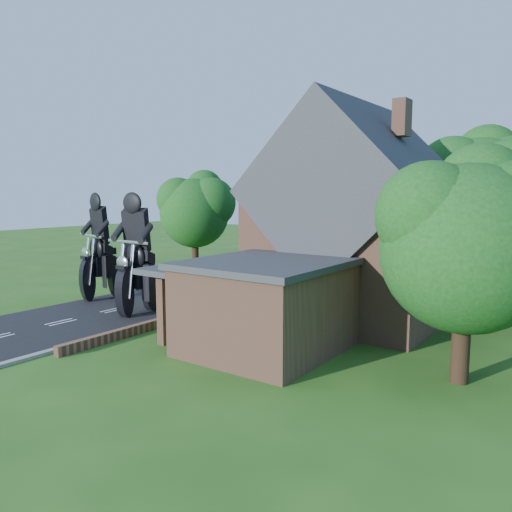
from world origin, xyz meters
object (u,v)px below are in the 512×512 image
Objects in this scene: garden_wall at (240,300)px; annex at (264,304)px; motorcycle_lead at (138,296)px; motorcycle_follow at (102,284)px; house at (357,227)px.

garden_wall is 8.19m from annex.
garden_wall is 5.53m from motorcycle_lead.
annex is at bearing 173.88° from motorcycle_lead.
house is at bearing -147.21° from motorcycle_follow.
house is 5.34× the size of motorcycle_lead.
garden_wall is 3.12× the size of annex.
annex is 12.75m from motorcycle_follow.
motorcycle_lead is 4.50m from motorcycle_follow.
motorcycle_lead is at bearing 178.30° from motorcycle_follow.
garden_wall is at bearing -170.83° from house.
annex is at bearing -95.24° from house.
house reaches higher than motorcycle_lead.
annex is (-0.62, -6.80, -2.58)m from house.
motorcycle_lead is (-2.63, -4.82, 0.69)m from garden_wall.
motorcycle_follow reaches higher than garden_wall.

